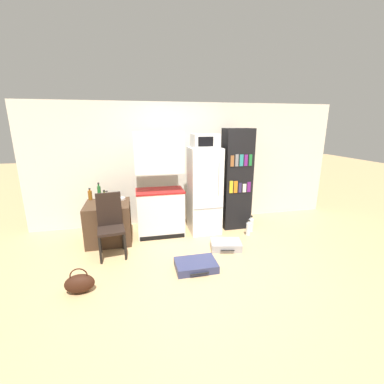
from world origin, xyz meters
The scene contains 18 objects.
ground_plane centered at (0.00, 0.00, 0.00)m, with size 24.00×24.00×0.00m, color tan.
wall_back centered at (0.20, 2.00, 1.23)m, with size 6.40×0.10×2.46m.
side_table centered at (-1.42, 1.24, 0.35)m, with size 0.76×0.72×0.70m.
kitchen_hutch centered at (-0.49, 1.34, 0.90)m, with size 0.87×0.53×1.92m.
refrigerator centered at (0.36, 1.31, 0.81)m, with size 0.57×0.60×1.63m.
microwave centered at (0.36, 1.31, 1.75)m, with size 0.47×0.42×0.24m.
bookshelf centered at (1.04, 1.40, 0.98)m, with size 0.54×0.41×1.97m.
bottle_amber_beer centered at (-1.73, 1.55, 0.79)m, with size 0.07×0.07×0.21m.
bottle_olive_oil centered at (-1.43, 1.05, 0.83)m, with size 0.07×0.07×0.29m.
bottle_milk_white centered at (-1.43, 1.39, 0.78)m, with size 0.09×0.09×0.19m.
bottle_green_tall centered at (-1.57, 1.55, 0.83)m, with size 0.06×0.06×0.31m.
bowl centered at (-1.18, 1.44, 0.72)m, with size 0.13×0.13×0.04m.
chair centered at (-1.34, 0.74, 0.58)m, with size 0.45×0.45×1.00m.
suitcase_large_flat centered at (0.52, 0.48, 0.06)m, with size 0.56×0.44×0.13m.
suitcase_small_flat centered at (-0.12, -0.01, 0.06)m, with size 0.59×0.45×0.12m.
handbag centered at (-1.66, -0.21, 0.12)m, with size 0.36×0.20×0.33m.
water_bottle_front centered at (1.24, 1.06, 0.14)m, with size 0.09×0.09×0.33m.
water_bottle_middle centered at (1.12, 0.91, 0.13)m, with size 0.08×0.08×0.31m.
Camera 1 is at (-0.90, -3.24, 2.06)m, focal length 24.00 mm.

